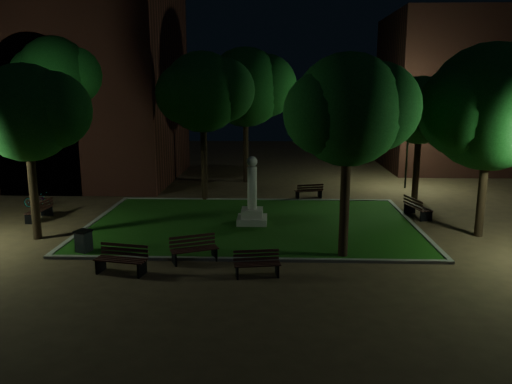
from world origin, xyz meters
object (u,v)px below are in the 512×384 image
(bicycle, at_px, (37,200))
(trash_bin, at_px, (84,242))
(monument, at_px, (252,205))
(bench_west_near, at_px, (122,260))
(bench_near_left, at_px, (194,250))
(bench_right_side, at_px, (417,208))
(bench_left_side, at_px, (40,211))
(bench_far_side, at_px, (309,191))
(bench_near_right, at_px, (257,264))

(bicycle, bearing_deg, trash_bin, -134.30)
(monument, relative_size, trash_bin, 3.44)
(bench_west_near, bearing_deg, bench_near_left, 40.20)
(bench_west_near, relative_size, bench_right_side, 0.99)
(bench_left_side, xyz_separation_m, bench_right_side, (18.63, 1.20, 0.01))
(bench_right_side, relative_size, trash_bin, 2.07)
(trash_bin, bearing_deg, bench_west_near, -43.65)
(bench_right_side, distance_m, trash_bin, 15.83)
(bench_left_side, distance_m, bench_far_side, 14.57)
(bench_west_near, height_order, bench_far_side, bench_west_near)
(bench_right_side, bearing_deg, bicycle, 72.40)
(bench_near_left, xyz_separation_m, bicycle, (-9.82, 8.11, -0.03))
(bench_west_near, distance_m, trash_bin, 2.93)
(bicycle, bearing_deg, bench_near_left, -119.88)
(bench_left_side, bearing_deg, bench_right_side, 95.55)
(bench_near_right, distance_m, trash_bin, 7.19)
(bench_west_near, xyz_separation_m, bench_far_side, (7.37, 12.35, -0.05))
(bench_near_left, bearing_deg, bench_far_side, 41.83)
(bench_left_side, xyz_separation_m, bench_far_side, (13.54, 5.39, -0.05))
(bench_near_right, bearing_deg, monument, 84.61)
(monument, relative_size, bench_right_side, 1.66)
(bench_far_side, distance_m, trash_bin, 14.02)
(bench_far_side, bearing_deg, trash_bin, 31.24)
(bench_near_right, xyz_separation_m, bench_left_side, (-10.91, 7.06, 0.05))
(bench_west_near, height_order, bench_left_side, bench_west_near)
(bench_near_left, bearing_deg, bench_west_near, -174.90)
(bench_near_right, xyz_separation_m, bench_far_side, (2.63, 12.45, 0.00))
(bench_right_side, xyz_separation_m, bench_far_side, (-5.10, 4.19, -0.06))
(bench_near_left, distance_m, bench_west_near, 2.67)
(monument, xyz_separation_m, bench_west_near, (-4.28, -6.47, -0.49))
(bench_near_left, bearing_deg, trash_bin, 146.88)
(trash_bin, bearing_deg, bench_right_side, 22.80)
(bench_near_left, height_order, bench_left_side, bench_left_side)
(bench_near_right, bearing_deg, bench_right_side, 37.55)
(bench_near_right, height_order, bench_west_near, bench_west_near)
(monument, distance_m, bench_west_near, 7.77)
(bench_far_side, relative_size, bicycle, 1.04)
(trash_bin, distance_m, bicycle, 9.11)
(monument, relative_size, bench_near_left, 1.73)
(bench_left_side, bearing_deg, bench_west_near, 43.43)
(monument, xyz_separation_m, trash_bin, (-6.41, -4.44, -0.48))
(monument, distance_m, trash_bin, 7.81)
(bench_west_near, height_order, bicycle, bench_west_near)
(monument, bearing_deg, bench_west_near, -123.52)
(monument, height_order, bench_near_right, monument)
(bench_near_left, distance_m, bicycle, 12.73)
(bench_near_left, relative_size, bench_right_side, 0.96)
(bench_near_left, relative_size, bench_west_near, 0.97)
(bench_far_side, bearing_deg, bench_left_side, 5.55)
(bench_near_left, height_order, bench_right_side, bench_right_side)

